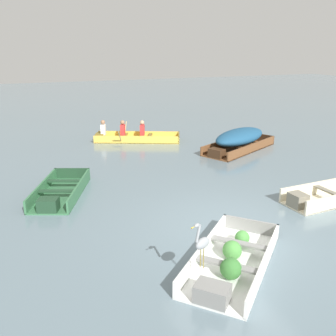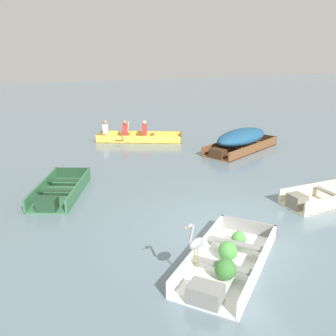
% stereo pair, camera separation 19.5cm
% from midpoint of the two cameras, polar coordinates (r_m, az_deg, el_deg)
% --- Properties ---
extents(ground_plane, '(80.00, 80.00, 0.00)m').
position_cam_midpoint_polar(ground_plane, '(8.49, 10.18, -9.00)').
color(ground_plane, slate).
extents(dinghy_white_foreground, '(2.83, 2.71, 0.41)m').
position_cam_midpoint_polar(dinghy_white_foreground, '(7.01, 9.79, -13.86)').
color(dinghy_white_foreground, white).
rests_on(dinghy_white_foreground, ground).
extents(skiff_green_mid_moored, '(1.98, 2.79, 0.35)m').
position_cam_midpoint_polar(skiff_green_mid_moored, '(10.41, -15.71, -3.51)').
color(skiff_green_mid_moored, '#387047').
rests_on(skiff_green_mid_moored, ground).
extents(skiff_wooden_brown_far_moored, '(3.65, 2.58, 0.83)m').
position_cam_midpoint_polar(skiff_wooden_brown_far_moored, '(14.73, 11.47, 4.38)').
color(skiff_wooden_brown_far_moored, brown).
rests_on(skiff_wooden_brown_far_moored, ground).
extents(rowboat_yellow_with_crew, '(3.65, 2.49, 0.90)m').
position_cam_midpoint_polar(rowboat_yellow_with_crew, '(16.08, -4.85, 4.83)').
color(rowboat_yellow_with_crew, '#E5BC47').
rests_on(rowboat_yellow_with_crew, ground).
extents(heron_on_dinghy, '(0.44, 0.26, 0.84)m').
position_cam_midpoint_polar(heron_on_dinghy, '(6.01, 5.18, -11.22)').
color(heron_on_dinghy, olive).
rests_on(heron_on_dinghy, dinghy_white_foreground).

